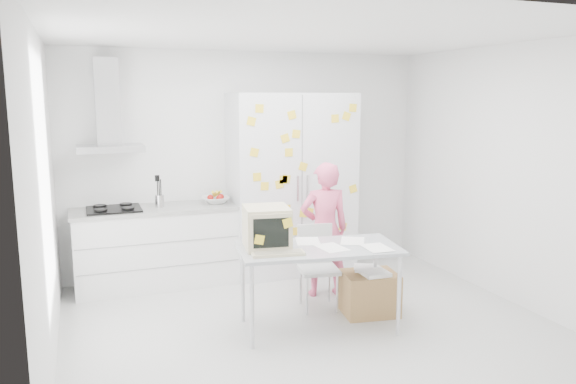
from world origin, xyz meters
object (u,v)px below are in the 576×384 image
object	(u,v)px
person	(324,229)
desk	(286,237)
chair	(317,261)
cardboard_box	(370,292)

from	to	relation	value
person	desk	bearing A→B (deg)	54.40
person	chair	xyz separation A→B (m)	(-0.21, -0.29, -0.25)
desk	cardboard_box	bearing A→B (deg)	12.92
person	cardboard_box	distance (m)	0.87
cardboard_box	desk	bearing A→B (deg)	-175.68
desk	cardboard_box	size ratio (longest dim) A/B	2.67
desk	chair	xyz separation A→B (m)	(0.51, 0.45, -0.41)
desk	person	bearing A→B (deg)	54.45
chair	person	bearing A→B (deg)	63.55
desk	cardboard_box	distance (m)	1.14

